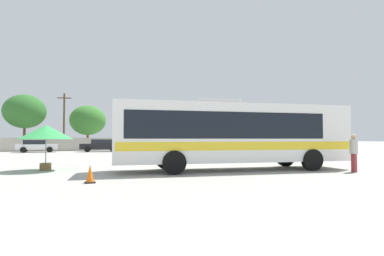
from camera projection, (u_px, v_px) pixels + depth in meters
ground_plane at (164, 158)px, 24.36m from camera, size 300.00×300.00×0.00m
perimeter_wall at (127, 144)px, 41.33m from camera, size 80.00×0.30×1.66m
coach_bus_white_yellow at (230, 133)px, 15.13m from camera, size 11.83×4.06×3.45m
attendant_by_bus_door at (354, 151)px, 14.21m from camera, size 0.41×0.41×1.75m
vendor_umbrella_near_gate_green at (46, 133)px, 14.95m from camera, size 2.52×2.52×2.22m
parked_car_leftmost_white at (37, 146)px, 34.77m from camera, size 4.28×2.09×1.40m
parked_car_second_black at (101, 145)px, 36.42m from camera, size 4.74×2.32×1.46m
utility_pole_near at (64, 120)px, 40.67m from camera, size 1.79×0.50×7.57m
roadside_tree_left at (25, 111)px, 39.98m from camera, size 5.22×5.22×7.33m
roadside_tree_midleft at (88, 120)px, 45.77m from camera, size 5.24×5.24×6.54m
roadside_tree_midright at (196, 115)px, 49.35m from camera, size 4.79×4.79×7.46m
roadside_tree_right at (202, 126)px, 51.26m from camera, size 3.21×3.21×4.99m
traffic_cone_on_apron at (90, 174)px, 10.69m from camera, size 0.36×0.36×0.64m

